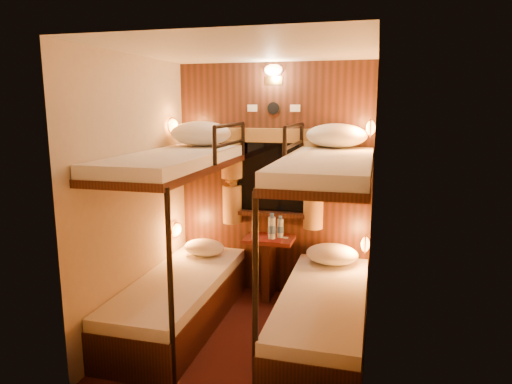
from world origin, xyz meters
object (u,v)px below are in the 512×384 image
(table, at_px, (269,259))
(bunk_right, at_px, (324,280))
(bottle_right, at_px, (280,228))
(bunk_left, at_px, (179,266))
(bottle_left, at_px, (272,228))

(table, bearing_deg, bunk_right, -50.33)
(table, distance_m, bottle_right, 0.35)
(bunk_left, relative_size, bottle_right, 8.34)
(bunk_left, height_order, bottle_right, bunk_left)
(bunk_left, distance_m, table, 1.02)
(table, bearing_deg, bottle_left, -47.89)
(bunk_left, relative_size, bunk_right, 1.00)
(table, bearing_deg, bottle_right, 14.08)
(bottle_left, bearing_deg, table, 132.11)
(bunk_left, bearing_deg, bunk_right, 0.00)
(bottle_left, bearing_deg, bunk_right, -50.47)
(bunk_right, distance_m, table, 1.02)
(bunk_right, bearing_deg, bunk_left, 180.00)
(bottle_left, bearing_deg, bottle_right, 44.23)
(bunk_right, height_order, table, bunk_right)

